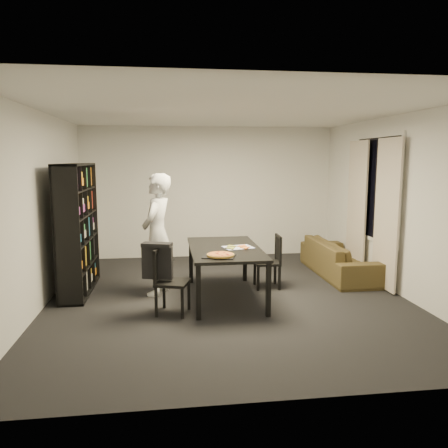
{
  "coord_description": "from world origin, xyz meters",
  "views": [
    {
      "loc": [
        -0.84,
        -5.98,
        1.96
      ],
      "look_at": [
        -0.04,
        0.09,
        1.05
      ],
      "focal_mm": 35.0,
      "sensor_mm": 36.0,
      "label": 1
    }
  ],
  "objects": [
    {
      "name": "room",
      "position": [
        0.0,
        0.0,
        1.3
      ],
      "size": [
        5.01,
        5.51,
        2.61
      ],
      "color": "black",
      "rests_on": "ground"
    },
    {
      "name": "window_pane",
      "position": [
        2.48,
        0.6,
        1.5
      ],
      "size": [
        0.02,
        1.4,
        1.6
      ],
      "primitive_type": "cube",
      "color": "black",
      "rests_on": "room"
    },
    {
      "name": "window_frame",
      "position": [
        2.48,
        0.6,
        1.5
      ],
      "size": [
        0.03,
        1.52,
        1.72
      ],
      "primitive_type": "cube",
      "color": "white",
      "rests_on": "room"
    },
    {
      "name": "curtain_left",
      "position": [
        2.4,
        0.08,
        1.15
      ],
      "size": [
        0.03,
        0.7,
        2.25
      ],
      "primitive_type": "cube",
      "color": "beige",
      "rests_on": "room"
    },
    {
      "name": "curtain_right",
      "position": [
        2.4,
        1.12,
        1.15
      ],
      "size": [
        0.03,
        0.7,
        2.25
      ],
      "primitive_type": "cube",
      "color": "beige",
      "rests_on": "room"
    },
    {
      "name": "bookshelf",
      "position": [
        -2.16,
        0.6,
        0.95
      ],
      "size": [
        0.35,
        1.5,
        1.9
      ],
      "primitive_type": "cube",
      "color": "black",
      "rests_on": "room"
    },
    {
      "name": "dining_table",
      "position": [
        -0.04,
        -0.01,
        0.66
      ],
      "size": [
        0.97,
        1.75,
        0.73
      ],
      "color": "black",
      "rests_on": "room"
    },
    {
      "name": "chair_left",
      "position": [
        -0.87,
        -0.53,
        0.48
      ],
      "size": [
        0.49,
        0.49,
        0.85
      ],
      "rotation": [
        0.0,
        0.0,
        1.28
      ],
      "color": "black",
      "rests_on": "room"
    },
    {
      "name": "chair_right",
      "position": [
        0.75,
        0.41,
        0.47
      ],
      "size": [
        0.39,
        0.39,
        0.82
      ],
      "rotation": [
        0.0,
        0.0,
        -1.61
      ],
      "color": "black",
      "rests_on": "room"
    },
    {
      "name": "draped_jacket",
      "position": [
        -0.98,
        -0.5,
        0.7
      ],
      "size": [
        0.41,
        0.27,
        0.47
      ],
      "rotation": [
        0.0,
        0.0,
        1.28
      ],
      "color": "black",
      "rests_on": "chair_left"
    },
    {
      "name": "person",
      "position": [
        -0.99,
        0.32,
        0.88
      ],
      "size": [
        0.61,
        0.75,
        1.76
      ],
      "primitive_type": "imported",
      "rotation": [
        0.0,
        0.0,
        -1.9
      ],
      "color": "silver",
      "rests_on": "room"
    },
    {
      "name": "baking_tray",
      "position": [
        -0.19,
        -0.57,
        0.74
      ],
      "size": [
        0.47,
        0.42,
        0.01
      ],
      "primitive_type": "cube",
      "rotation": [
        0.0,
        0.0,
        -0.29
      ],
      "color": "black",
      "rests_on": "dining_table"
    },
    {
      "name": "pepperoni_pizza",
      "position": [
        -0.18,
        -0.59,
        0.76
      ],
      "size": [
        0.35,
        0.35,
        0.03
      ],
      "rotation": [
        0.0,
        0.0,
        0.06
      ],
      "color": "olive",
      "rests_on": "dining_table"
    },
    {
      "name": "kitchen_towel",
      "position": [
        0.14,
        -0.04,
        0.73
      ],
      "size": [
        0.46,
        0.39,
        0.01
      ],
      "primitive_type": "cube",
      "rotation": [
        0.0,
        0.0,
        0.24
      ],
      "color": "white",
      "rests_on": "dining_table"
    },
    {
      "name": "pizza_slices",
      "position": [
        0.13,
        -0.06,
        0.74
      ],
      "size": [
        0.44,
        0.4,
        0.01
      ],
      "primitive_type": null,
      "rotation": [
        0.0,
        0.0,
        0.27
      ],
      "color": "#BA8F3A",
      "rests_on": "dining_table"
    },
    {
      "name": "sofa",
      "position": [
        2.07,
        0.98,
        0.29
      ],
      "size": [
        0.77,
        1.98,
        0.58
      ],
      "primitive_type": "imported",
      "rotation": [
        0.0,
        0.0,
        1.57
      ],
      "color": "#433C1A",
      "rests_on": "room"
    }
  ]
}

